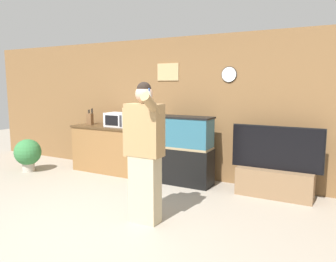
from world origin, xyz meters
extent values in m
plane|color=gray|center=(0.00, 0.00, 0.00)|extent=(18.00, 18.00, 0.00)
cube|color=brown|center=(0.00, 2.59, 1.30)|extent=(10.00, 0.06, 2.60)
cube|color=tan|center=(-0.27, 2.56, 1.97)|extent=(0.45, 0.02, 0.32)
cylinder|color=white|center=(0.92, 2.55, 1.90)|extent=(0.25, 0.03, 0.25)
cylinder|color=black|center=(0.92, 2.55, 1.90)|extent=(0.27, 0.01, 0.27)
cube|color=brown|center=(-1.29, 2.20, 0.44)|extent=(1.70, 0.58, 0.88)
cube|color=#48321C|center=(-1.29, 2.20, 0.90)|extent=(1.74, 0.62, 0.03)
cube|color=silver|center=(-1.18, 2.22, 1.06)|extent=(0.49, 0.35, 0.27)
cube|color=black|center=(-1.22, 2.04, 1.06)|extent=(0.30, 0.01, 0.19)
cube|color=#2D2D33|center=(-1.01, 2.04, 1.06)|extent=(0.05, 0.01, 0.22)
cube|color=brown|center=(-1.91, 2.20, 1.03)|extent=(0.12, 0.08, 0.23)
cylinder|color=black|center=(-1.95, 2.21, 1.18)|extent=(0.02, 0.02, 0.07)
cylinder|color=black|center=(-1.86, 2.21, 1.20)|extent=(0.02, 0.02, 0.10)
cylinder|color=black|center=(-1.95, 2.24, 1.19)|extent=(0.02, 0.02, 0.08)
cylinder|color=black|center=(-1.86, 2.24, 1.20)|extent=(0.02, 0.02, 0.10)
cube|color=black|center=(0.27, 2.13, 0.32)|extent=(1.02, 0.40, 0.63)
cube|color=#937F5B|center=(0.27, 2.13, 0.65)|extent=(0.99, 0.39, 0.04)
cube|color=#285B70|center=(0.27, 2.13, 0.91)|extent=(0.98, 0.39, 0.54)
cube|color=black|center=(0.27, 2.13, 1.18)|extent=(1.02, 0.40, 0.03)
cube|color=brown|center=(1.81, 2.21, 0.22)|extent=(1.14, 0.40, 0.43)
cube|color=black|center=(1.81, 2.21, 0.76)|extent=(1.35, 0.05, 0.66)
cube|color=black|center=(1.81, 2.24, 0.76)|extent=(1.38, 0.01, 0.69)
cube|color=#BCAD89|center=(0.55, 0.44, 0.43)|extent=(0.37, 0.21, 0.86)
cube|color=#A37F51|center=(0.55, 0.44, 1.18)|extent=(0.47, 0.22, 0.64)
sphere|color=tan|center=(0.55, 0.44, 1.62)|extent=(0.21, 0.21, 0.21)
sphere|color=black|center=(0.55, 0.44, 1.68)|extent=(0.18, 0.18, 0.18)
cylinder|color=#A37F51|center=(0.30, 0.44, 1.14)|extent=(0.12, 0.12, 0.61)
cylinder|color=#A37F51|center=(0.74, 0.30, 1.50)|extent=(0.11, 0.34, 0.28)
cylinder|color=white|center=(0.74, 0.28, 1.61)|extent=(0.02, 0.06, 0.11)
cylinder|color=#2856B2|center=(0.74, 0.26, 1.67)|extent=(0.02, 0.03, 0.05)
cylinder|color=#B2A899|center=(-2.84, 1.40, 0.09)|extent=(0.23, 0.23, 0.17)
sphere|color=#33753D|center=(-2.84, 1.40, 0.39)|extent=(0.52, 0.52, 0.52)
camera|label=1|loc=(2.71, -2.91, 1.73)|focal=35.00mm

